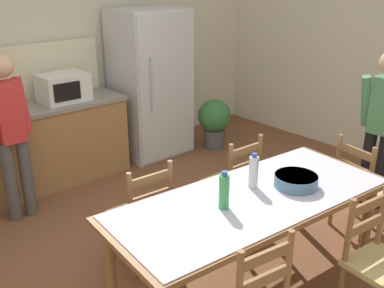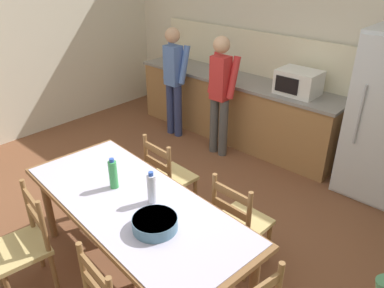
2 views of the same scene
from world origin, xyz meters
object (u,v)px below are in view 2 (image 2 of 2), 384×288
(serving_bowl, at_px, (155,223))
(person_at_sink, at_px, (174,77))
(person_at_counter, at_px, (220,91))
(microwave, at_px, (298,82))
(chair_side_near_left, at_px, (24,246))
(bottle_near_centre, at_px, (113,174))
(chair_side_far_right, at_px, (239,223))
(dining_table, at_px, (134,209))
(bottle_off_centre, at_px, (152,188))
(chair_side_far_left, at_px, (168,177))

(serving_bowl, relative_size, person_at_sink, 0.20)
(person_at_counter, bearing_deg, microwave, -56.97)
(serving_bowl, bearing_deg, chair_side_near_left, -147.12)
(bottle_near_centre, height_order, person_at_sink, person_at_sink)
(microwave, distance_m, chair_side_near_left, 3.46)
(chair_side_far_right, bearing_deg, bottle_near_centre, 41.46)
(dining_table, distance_m, serving_bowl, 0.40)
(dining_table, xyz_separation_m, chair_side_far_right, (0.55, 0.69, -0.25))
(dining_table, bearing_deg, person_at_counter, 111.76)
(bottle_off_centre, bearing_deg, person_at_sink, 131.43)
(serving_bowl, xyz_separation_m, chair_side_far_right, (0.18, 0.79, -0.38))
(bottle_near_centre, xyz_separation_m, serving_bowl, (0.63, -0.12, -0.07))
(chair_side_far_left, relative_size, chair_side_far_right, 1.00)
(serving_bowl, bearing_deg, chair_side_far_left, 131.60)
(bottle_off_centre, relative_size, person_at_counter, 0.17)
(dining_table, distance_m, person_at_sink, 2.80)
(chair_side_near_left, bearing_deg, bottle_near_centre, 77.44)
(chair_side_far_left, height_order, chair_side_far_right, same)
(chair_side_far_left, bearing_deg, microwave, -96.23)
(bottle_near_centre, bearing_deg, microwave, 85.75)
(bottle_off_centre, relative_size, chair_side_far_left, 0.30)
(microwave, bearing_deg, chair_side_far_right, -72.97)
(microwave, distance_m, chair_side_far_right, 2.18)
(bottle_near_centre, relative_size, bottle_off_centre, 1.00)
(bottle_near_centre, xyz_separation_m, chair_side_near_left, (-0.28, -0.71, -0.45))
(bottle_near_centre, distance_m, chair_side_near_left, 0.89)
(chair_side_near_left, xyz_separation_m, person_at_sink, (-1.19, 2.87, 0.45))
(dining_table, relative_size, serving_bowl, 6.88)
(chair_side_far_left, xyz_separation_m, chair_side_far_right, (0.96, -0.09, 0.00))
(person_at_sink, bearing_deg, chair_side_far_left, -137.05)
(serving_bowl, xyz_separation_m, person_at_sink, (-2.09, 2.29, 0.07))
(bottle_near_centre, bearing_deg, dining_table, -5.22)
(bottle_off_centre, distance_m, serving_bowl, 0.33)
(chair_side_far_left, bearing_deg, person_at_sink, -43.15)
(bottle_off_centre, distance_m, chair_side_near_left, 1.12)
(microwave, bearing_deg, dining_table, -88.57)
(serving_bowl, distance_m, chair_side_far_left, 1.23)
(microwave, relative_size, chair_side_far_right, 0.55)
(dining_table, distance_m, bottle_near_centre, 0.33)
(bottle_near_centre, bearing_deg, chair_side_far_left, 100.93)
(microwave, bearing_deg, serving_bowl, -81.18)
(dining_table, height_order, chair_side_near_left, chair_side_near_left)
(bottle_near_centre, distance_m, chair_side_far_right, 1.14)
(chair_side_far_right, xyz_separation_m, person_at_counter, (-1.41, 1.48, 0.45))
(chair_side_far_left, xyz_separation_m, person_at_sink, (-1.32, 1.42, 0.45))
(bottle_off_centre, distance_m, person_at_counter, 2.29)
(microwave, height_order, person_at_sink, person_at_sink)
(chair_side_far_left, height_order, person_at_counter, person_at_counter)
(microwave, xyz_separation_m, bottle_near_centre, (-0.20, -2.66, -0.17))
(chair_side_far_right, height_order, person_at_sink, person_at_sink)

